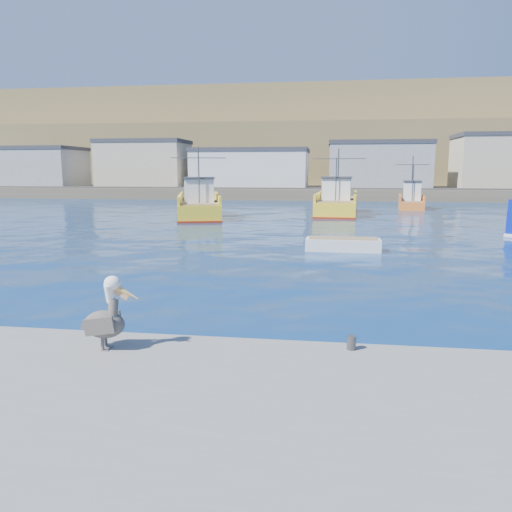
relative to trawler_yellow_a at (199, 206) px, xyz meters
The scene contains 8 objects.
ground 32.21m from the trawler_yellow_a, 73.27° to the right, with size 260.00×260.00×0.00m, color #072453.
dock_bollards 35.63m from the trawler_yellow_a, 73.92° to the right, with size 36.20×0.20×0.30m.
far_shore 79.31m from the trawler_yellow_a, 83.25° to the left, with size 200.00×81.00×24.00m.
trawler_yellow_a is the anchor object (origin of this frame).
trawler_yellow_b 13.54m from the trawler_yellow_a, 22.08° to the left, with size 5.25×11.29×6.49m.
boat_orange 24.68m from the trawler_yellow_a, 32.14° to the left, with size 3.58×7.10×5.89m.
skiff_mid 21.63m from the trawler_yellow_a, 54.51° to the right, with size 4.02×1.49×0.87m.
pelican 35.66m from the trawler_yellow_a, 78.57° to the right, with size 1.31×0.59×1.61m.
Camera 1 is at (2.43, -13.81, 4.31)m, focal length 35.00 mm.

